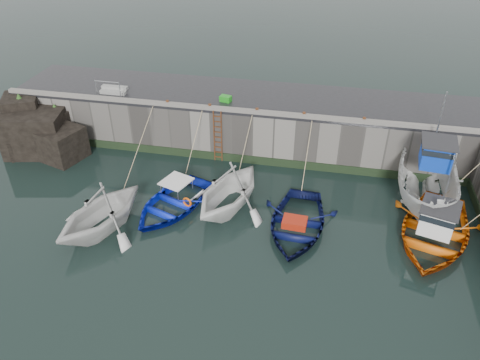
% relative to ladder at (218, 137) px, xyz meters
% --- Properties ---
extents(ground, '(120.00, 120.00, 0.00)m').
position_rel_ladder_xyz_m(ground, '(2.00, -9.91, -1.59)').
color(ground, black).
rests_on(ground, ground).
extents(quay_back, '(30.00, 5.00, 3.00)m').
position_rel_ladder_xyz_m(quay_back, '(2.00, 2.59, -0.09)').
color(quay_back, slate).
rests_on(quay_back, ground).
extents(road_back, '(30.00, 5.00, 0.16)m').
position_rel_ladder_xyz_m(road_back, '(2.00, 2.59, 1.49)').
color(road_back, black).
rests_on(road_back, quay_back).
extents(kerb_back, '(30.00, 0.30, 0.20)m').
position_rel_ladder_xyz_m(kerb_back, '(2.00, 0.24, 1.67)').
color(kerb_back, slate).
rests_on(kerb_back, road_back).
extents(algae_back, '(30.00, 0.08, 0.50)m').
position_rel_ladder_xyz_m(algae_back, '(2.00, 0.05, -1.34)').
color(algae_back, black).
rests_on(algae_back, ground).
extents(rock_outcrop, '(5.85, 4.24, 3.41)m').
position_rel_ladder_xyz_m(rock_outcrop, '(-10.92, -0.80, -0.33)').
color(rock_outcrop, black).
rests_on(rock_outcrop, ground).
extents(ladder, '(0.51, 0.08, 3.20)m').
position_rel_ladder_xyz_m(ladder, '(0.00, 0.00, 0.00)').
color(ladder, '#3F1E0F').
rests_on(ladder, ground).
extents(boat_near_white, '(5.96, 6.36, 2.69)m').
position_rel_ladder_xyz_m(boat_near_white, '(-3.93, -7.26, -1.59)').
color(boat_near_white, silver).
rests_on(boat_near_white, ground).
extents(boat_near_white_rope, '(0.04, 5.50, 3.10)m').
position_rel_ladder_xyz_m(boat_near_white_rope, '(-3.93, -2.34, -1.59)').
color(boat_near_white_rope, tan).
rests_on(boat_near_white_rope, ground).
extents(boat_near_blue, '(5.19, 6.07, 1.06)m').
position_rel_ladder_xyz_m(boat_near_blue, '(-1.22, -5.00, -1.59)').
color(boat_near_blue, '#0D22CB').
rests_on(boat_near_blue, ground).
extents(boat_near_blue_rope, '(0.04, 3.67, 3.10)m').
position_rel_ladder_xyz_m(boat_near_blue_rope, '(-1.22, -1.21, -1.59)').
color(boat_near_blue_rope, tan).
rests_on(boat_near_blue_rope, ground).
extents(boat_near_blacktrim, '(5.86, 6.32, 2.73)m').
position_rel_ladder_xyz_m(boat_near_blacktrim, '(1.61, -4.36, -1.59)').
color(boat_near_blacktrim, white).
rests_on(boat_near_blacktrim, ground).
extents(boat_near_blacktrim_rope, '(0.04, 3.25, 3.10)m').
position_rel_ladder_xyz_m(boat_near_blacktrim_rope, '(1.61, -0.89, -1.59)').
color(boat_near_blacktrim_rope, tan).
rests_on(boat_near_blacktrim_rope, ground).
extents(boat_near_navy, '(4.19, 5.66, 1.13)m').
position_rel_ladder_xyz_m(boat_near_navy, '(5.16, -5.41, -1.59)').
color(boat_near_navy, '#090F3A').
rests_on(boat_near_navy, ground).
extents(boat_near_navy_rope, '(0.04, 3.97, 3.10)m').
position_rel_ladder_xyz_m(boat_near_navy_rope, '(5.16, -1.41, -1.59)').
color(boat_near_navy_rope, tan).
rests_on(boat_near_navy_rope, ground).
extents(boat_far_white, '(3.65, 7.92, 5.96)m').
position_rel_ladder_xyz_m(boat_far_white, '(11.38, -1.92, -0.35)').
color(boat_far_white, silver).
rests_on(boat_far_white, ground).
extents(boat_far_orange, '(6.18, 7.42, 4.32)m').
position_rel_ladder_xyz_m(boat_far_orange, '(11.49, -4.88, -1.17)').
color(boat_far_orange, orange).
rests_on(boat_far_orange, ground).
extents(fish_crate, '(0.71, 0.56, 0.33)m').
position_rel_ladder_xyz_m(fish_crate, '(0.15, 1.49, 1.74)').
color(fish_crate, '#1B921A').
rests_on(fish_crate, road_back).
extents(railing, '(1.60, 1.05, 1.00)m').
position_rel_ladder_xyz_m(railing, '(-6.75, 1.33, 1.77)').
color(railing, '#A5A8AD').
rests_on(railing, road_back).
extents(bollard_a, '(0.18, 0.18, 0.28)m').
position_rel_ladder_xyz_m(bollard_a, '(-3.00, 0.34, 1.71)').
color(bollard_a, '#3F1E0F').
rests_on(bollard_a, road_back).
extents(bollard_b, '(0.18, 0.18, 0.28)m').
position_rel_ladder_xyz_m(bollard_b, '(-0.50, 0.34, 1.71)').
color(bollard_b, '#3F1E0F').
rests_on(bollard_b, road_back).
extents(bollard_c, '(0.18, 0.18, 0.28)m').
position_rel_ladder_xyz_m(bollard_c, '(2.20, 0.34, 1.71)').
color(bollard_c, '#3F1E0F').
rests_on(bollard_c, road_back).
extents(bollard_d, '(0.18, 0.18, 0.28)m').
position_rel_ladder_xyz_m(bollard_d, '(4.80, 0.34, 1.71)').
color(bollard_d, '#3F1E0F').
rests_on(bollard_d, road_back).
extents(bollard_e, '(0.18, 0.18, 0.28)m').
position_rel_ladder_xyz_m(bollard_e, '(8.00, 0.34, 1.71)').
color(bollard_e, '#3F1E0F').
rests_on(bollard_e, road_back).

